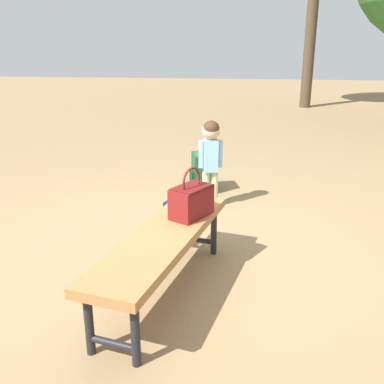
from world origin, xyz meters
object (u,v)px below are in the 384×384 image
(park_bench, at_px, (163,242))
(handbag, at_px, (191,200))
(backpack_small, at_px, (175,214))
(child_standing, at_px, (211,150))
(backpack_large, at_px, (203,170))

(park_bench, relative_size, handbag, 4.48)
(park_bench, bearing_deg, backpack_small, 6.40)
(park_bench, height_order, child_standing, child_standing)
(backpack_large, bearing_deg, backpack_small, 174.56)
(handbag, bearing_deg, backpack_small, 18.82)
(backpack_large, bearing_deg, handbag, -175.40)
(handbag, bearing_deg, backpack_large, 4.60)
(handbag, xyz_separation_m, child_standing, (1.42, 0.01, 0.03))
(child_standing, relative_size, backpack_large, 1.78)
(park_bench, xyz_separation_m, backpack_small, (1.11, 0.12, -0.24))
(park_bench, distance_m, backpack_small, 1.14)
(child_standing, distance_m, backpack_large, 0.63)
(backpack_small, bearing_deg, handbag, -161.18)
(park_bench, distance_m, backpack_large, 2.27)
(park_bench, bearing_deg, backpack_large, 0.38)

